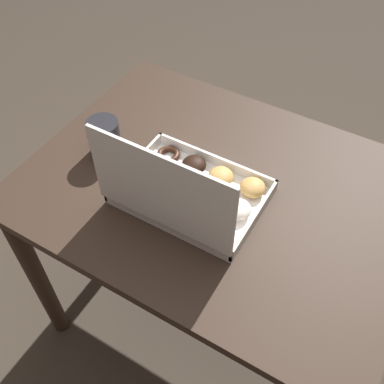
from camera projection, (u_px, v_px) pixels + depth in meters
The scene contains 4 objects.
ground_plane at pixel (210, 311), 1.77m from camera, with size 8.00×8.00×0.00m, color #42382D.
dining_table at pixel (216, 213), 1.29m from camera, with size 1.03×0.77×0.75m.
donut_box at pixel (189, 191), 1.13m from camera, with size 0.37×0.27×0.27m.
coffee_mug at pixel (104, 137), 1.25m from camera, with size 0.09×0.09×0.11m.
Camera 1 is at (-0.34, 0.73, 1.65)m, focal length 42.00 mm.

